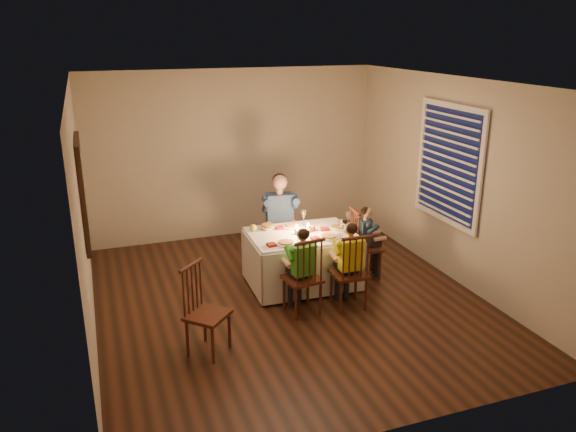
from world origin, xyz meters
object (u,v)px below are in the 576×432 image
object	(u,v)px
chair_adult	(280,263)
chair_near_left	(302,312)
dining_table	(302,248)
child_teal	(364,276)
child_green	(302,312)
chair_extra	(209,352)
child_yellow	(348,306)
chair_near_right	(348,306)
adult	(280,263)
chair_end	(364,276)
serving_bowl	(268,228)

from	to	relation	value
chair_adult	chair_near_left	size ratio (longest dim) A/B	1.00
dining_table	child_teal	world-z (taller)	dining_table
chair_near_left	child_green	world-z (taller)	child_green
chair_adult	chair_extra	size ratio (longest dim) A/B	1.00
dining_table	child_yellow	distance (m)	0.96
chair_near_right	child_green	size ratio (longest dim) A/B	0.92
adult	child_teal	world-z (taller)	adult
dining_table	adult	distance (m)	0.91
chair_near_left	adult	size ratio (longest dim) A/B	0.74
chair_end	serving_bowl	distance (m)	1.48
chair_near_left	child_teal	size ratio (longest dim) A/B	0.98
chair_adult	chair_extra	world-z (taller)	same
chair_near_right	child_green	distance (m)	0.57
chair_adult	chair_extra	distance (m)	2.42
chair_near_left	chair_end	bearing A→B (deg)	-157.69
chair_extra	child_yellow	xyz separation A→B (m)	(1.77, 0.42, 0.00)
child_green	child_yellow	xyz separation A→B (m)	(0.56, -0.06, 0.00)
chair_adult	chair_near_left	bearing A→B (deg)	-89.59
serving_bowl	chair_near_right	bearing A→B (deg)	-58.20
child_teal	chair_adult	bearing A→B (deg)	55.43
dining_table	adult	size ratio (longest dim) A/B	1.07
chair_end	child_teal	size ratio (longest dim) A/B	0.98
child_teal	child_green	bearing A→B (deg)	126.80
chair_end	chair_near_left	bearing A→B (deg)	126.80
chair_near_left	child_yellow	size ratio (longest dim) A/B	0.90
chair_adult	serving_bowl	bearing A→B (deg)	-115.50
adult	child_teal	bearing A→B (deg)	-32.43
chair_near_left	serving_bowl	size ratio (longest dim) A/B	4.96
chair_near_left	chair_end	distance (m)	1.31
chair_adult	serving_bowl	size ratio (longest dim) A/B	4.96
chair_near_left	chair_near_right	xyz separation A→B (m)	(0.56, -0.06, 0.00)
chair_extra	child_green	size ratio (longest dim) A/B	0.92
serving_bowl	child_green	bearing A→B (deg)	-84.77
chair_adult	adult	distance (m)	0.00
chair_near_left	child_yellow	world-z (taller)	child_yellow
child_yellow	chair_adult	bearing A→B (deg)	-75.09
chair_near_right	dining_table	bearing A→B (deg)	-66.06
dining_table	child_teal	xyz separation A→B (m)	(0.88, -0.06, -0.50)
dining_table	chair_end	world-z (taller)	dining_table
chair_near_right	child_yellow	distance (m)	0.00
chair_extra	adult	distance (m)	2.42
chair_adult	adult	bearing A→B (deg)	0.00
adult	child_yellow	distance (m)	1.56
dining_table	chair_end	bearing A→B (deg)	-2.28
chair_end	child_green	world-z (taller)	child_green
chair_extra	chair_end	bearing A→B (deg)	-19.59
adult	chair_near_right	bearing A→B (deg)	-68.28
chair_extra	child_green	world-z (taller)	child_green
chair_near_left	serving_bowl	world-z (taller)	serving_bowl
chair_near_left	serving_bowl	distance (m)	1.24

